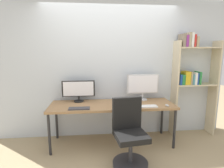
# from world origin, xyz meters

# --- Properties ---
(ground_plane) EXTENTS (12.00, 12.00, 0.00)m
(ground_plane) POSITION_xyz_m (0.00, 0.00, 0.00)
(ground_plane) COLOR #9E8966
(wall_back) EXTENTS (4.58, 0.10, 2.60)m
(wall_back) POSITION_xyz_m (0.00, 1.02, 1.30)
(wall_back) COLOR silver
(wall_back) RESTS_ON ground_plane
(desk) EXTENTS (2.18, 0.68, 0.74)m
(desk) POSITION_xyz_m (0.00, 0.60, 0.69)
(desk) COLOR #936D47
(desk) RESTS_ON ground_plane
(bookshelf) EXTENTS (0.83, 0.28, 2.00)m
(bookshelf) POSITION_xyz_m (1.57, 0.83, 1.22)
(bookshelf) COLOR beige
(bookshelf) RESTS_ON ground_plane
(office_chair) EXTENTS (0.52, 0.52, 0.99)m
(office_chair) POSITION_xyz_m (0.19, -0.04, 0.40)
(office_chair) COLOR #2D2D33
(office_chair) RESTS_ON ground_plane
(monitor_left) EXTENTS (0.59, 0.18, 0.39)m
(monitor_left) POSITION_xyz_m (-0.60, 0.81, 0.96)
(monitor_left) COLOR black
(monitor_left) RESTS_ON desk
(monitor_right) EXTENTS (0.60, 0.18, 0.49)m
(monitor_right) POSITION_xyz_m (0.60, 0.81, 1.02)
(monitor_right) COLOR silver
(monitor_right) RESTS_ON desk
(keyboard_left) EXTENTS (0.34, 0.13, 0.02)m
(keyboard_left) POSITION_xyz_m (-0.56, 0.37, 0.75)
(keyboard_left) COLOR #38383D
(keyboard_left) RESTS_ON desk
(keyboard_right) EXTENTS (0.34, 0.13, 0.02)m
(keyboard_right) POSITION_xyz_m (0.56, 0.37, 0.75)
(keyboard_right) COLOR silver
(keyboard_right) RESTS_ON desk
(computer_mouse) EXTENTS (0.06, 0.10, 0.03)m
(computer_mouse) POSITION_xyz_m (0.91, 0.37, 0.76)
(computer_mouse) COLOR silver
(computer_mouse) RESTS_ON desk
(laptop_closed) EXTENTS (0.32, 0.22, 0.02)m
(laptop_closed) POSITION_xyz_m (0.22, 0.51, 0.75)
(laptop_closed) COLOR silver
(laptop_closed) RESTS_ON desk
(coffee_mug) EXTENTS (0.11, 0.08, 0.09)m
(coffee_mug) POSITION_xyz_m (0.15, 0.36, 0.79)
(coffee_mug) COLOR red
(coffee_mug) RESTS_ON desk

